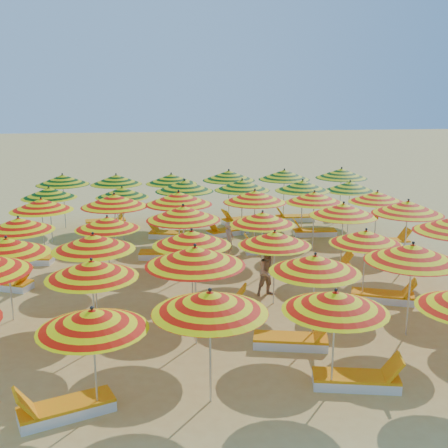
{
  "coord_description": "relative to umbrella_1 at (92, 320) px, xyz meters",
  "views": [
    {
      "loc": [
        -2.37,
        -16.7,
        5.84
      ],
      "look_at": [
        0.0,
        0.5,
        1.6
      ],
      "focal_mm": 45.0,
      "sensor_mm": 36.0,
      "label": 1
    }
  ],
  "objects": [
    {
      "name": "umbrella_29",
      "position": [
        9.33,
        9.72,
        0.09
      ],
      "size": [
        2.72,
        2.72,
        2.22
      ],
      "color": "silver",
      "rests_on": "ground"
    },
    {
      "name": "lounger_11",
      "position": [
        1.86,
        12.23,
        -1.7
      ],
      "size": [
        1.82,
        1.02,
        0.69
      ],
      "rotation": [
        0.0,
        0.0,
        2.87
      ],
      "color": "white",
      "rests_on": "ground"
    },
    {
      "name": "umbrella_13",
      "position": [
        -0.38,
        4.7,
        0.13
      ],
      "size": [
        2.67,
        2.67,
        2.26
      ],
      "color": "silver",
      "rests_on": "ground"
    },
    {
      "name": "lounger_13",
      "position": [
        7.63,
        11.82,
        -1.7
      ],
      "size": [
        1.77,
        0.72,
        0.69
      ],
      "rotation": [
        0.0,
        0.0,
        3.06
      ],
      "color": "white",
      "rests_on": "ground"
    },
    {
      "name": "umbrella_37",
      "position": [
        -0.27,
        14.5,
        0.18
      ],
      "size": [
        2.5,
        2.5,
        2.31
      ],
      "color": "silver",
      "rests_on": "ground"
    },
    {
      "name": "lounger_14",
      "position": [
        -0.77,
        14.73,
        -1.7
      ],
      "size": [
        1.79,
        0.81,
        0.69
      ],
      "rotation": [
        0.0,
        0.0,
        0.13
      ],
      "color": "white",
      "rests_on": "ground"
    },
    {
      "name": "ground",
      "position": [
        3.42,
        7.27,
        -1.86
      ],
      "size": [
        120.0,
        120.0,
        0.0
      ],
      "primitive_type": "plane",
      "color": "#DBBA61",
      "rests_on": "ground"
    },
    {
      "name": "lounger_16",
      "position": [
        7.5,
        14.39,
        -1.7
      ],
      "size": [
        1.75,
        0.63,
        0.69
      ],
      "rotation": [
        0.0,
        0.0,
        3.11
      ],
      "color": "white",
      "rests_on": "ground"
    },
    {
      "name": "umbrella_22",
      "position": [
        7.2,
        7.34,
        0.19
      ],
      "size": [
        2.89,
        2.89,
        2.32
      ],
      "color": "silver",
      "rests_on": "ground"
    },
    {
      "name": "umbrella_27",
      "position": [
        4.78,
        9.66,
        0.24
      ],
      "size": [
        2.37,
        2.37,
        2.39
      ],
      "color": "silver",
      "rests_on": "ground"
    },
    {
      "name": "umbrella_32",
      "position": [
        2.45,
        12.03,
        0.27
      ],
      "size": [
        2.55,
        2.55,
        2.42
      ],
      "color": "silver",
      "rests_on": "ground"
    },
    {
      "name": "lounger_10",
      "position": [
        9.93,
        9.92,
        -1.7
      ],
      "size": [
        1.77,
        0.69,
        0.69
      ],
      "rotation": [
        0.0,
        0.0,
        -0.06
      ],
      "color": "white",
      "rests_on": "ground"
    },
    {
      "name": "umbrella_30",
      "position": [
        -2.68,
        12.23,
        0.09
      ],
      "size": [
        2.66,
        2.66,
        2.21
      ],
      "color": "silver",
      "rests_on": "ground"
    },
    {
      "name": "lounger_0",
      "position": [
        -0.6,
        -0.01,
        -1.7
      ],
      "size": [
        1.83,
        1.14,
        0.69
      ],
      "rotation": [
        0.0,
        0.0,
        3.49
      ],
      "color": "white",
      "rests_on": "ground"
    },
    {
      "name": "umbrella_18",
      "position": [
        -2.75,
        7.23,
        0.07
      ],
      "size": [
        2.7,
        2.7,
        2.19
      ],
      "color": "silver",
      "rests_on": "ground"
    },
    {
      "name": "umbrella_19",
      "position": [
        -0.21,
        7.38,
        -0.01
      ],
      "size": [
        2.54,
        2.54,
        2.1
      ],
      "color": "silver",
      "rests_on": "ground"
    },
    {
      "name": "lounger_2",
      "position": [
        4.24,
        2.18,
        -1.7
      ],
      "size": [
        1.82,
        0.97,
        0.69
      ],
      "rotation": [
        0.0,
        0.0,
        -0.24
      ],
      "color": "white",
      "rests_on": "ground"
    },
    {
      "name": "umbrella_3",
      "position": [
        4.5,
        0.15,
        0.05
      ],
      "size": [
        2.64,
        2.64,
        2.16
      ],
      "color": "silver",
      "rests_on": "ground"
    },
    {
      "name": "umbrella_36",
      "position": [
        -2.48,
        14.52,
        0.22
      ],
      "size": [
        2.45,
        2.45,
        2.36
      ],
      "color": "silver",
      "rests_on": "ground"
    },
    {
      "name": "lounger_7",
      "position": [
        -3.14,
        9.57,
        -1.7
      ],
      "size": [
        1.81,
        0.86,
        0.69
      ],
      "rotation": [
        0.0,
        0.0,
        2.97
      ],
      "color": "white",
      "rests_on": "ground"
    },
    {
      "name": "lounger_5",
      "position": [
        -3.26,
        7.11,
        -1.7
      ],
      "size": [
        1.82,
        1.22,
        0.69
      ],
      "rotation": [
        0.0,
        0.0,
        -0.41
      ],
      "color": "white",
      "rests_on": "ground"
    },
    {
      "name": "umbrella_40",
      "position": [
        7.0,
        14.38,
        0.26
      ],
      "size": [
        2.6,
        2.6,
        2.4
      ],
      "color": "silver",
      "rests_on": "ground"
    },
    {
      "name": "umbrella_33",
      "position": [
        4.76,
        12.26,
        0.21
      ],
      "size": [
        2.41,
        2.41,
        2.35
      ],
      "color": "silver",
      "rests_on": "ground"
    },
    {
      "name": "umbrella_23",
      "position": [
        9.24,
        7.08,
        0.26
      ],
      "size": [
        2.53,
        2.53,
        2.4
      ],
      "color": "silver",
      "rests_on": "ground"
    },
    {
      "name": "lounger_12",
      "position": [
        4.17,
        12.36,
        -1.7
      ],
      "size": [
        1.82,
        1.22,
        0.69
      ],
      "rotation": [
        0.0,
        0.0,
        3.55
      ],
      "color": "white",
      "rests_on": "ground"
    },
    {
      "name": "lounger_15",
      "position": [
        5.04,
        14.24,
        -1.7
      ],
      "size": [
        1.83,
        1.07,
        0.69
      ],
      "rotation": [
        0.0,
        0.0,
        3.44
      ],
      "color": "white",
      "rests_on": "ground"
    },
    {
      "name": "umbrella_14",
      "position": [
        2.15,
        4.88,
        0.1
      ],
      "size": [
        2.44,
        2.44,
        2.23
      ],
      "color": "silver",
      "rests_on": "ground"
    },
    {
      "name": "umbrella_16",
      "position": [
        6.91,
        4.7,
        0.0
      ],
      "size": [
        2.11,
        2.11,
        2.11
      ],
      "color": "silver",
      "rests_on": "ground"
    },
    {
      "name": "lounger_8",
      "position": [
        1.58,
        9.52,
        -1.7
      ],
      "size": [
        1.8,
        0.82,
        0.69
      ],
      "rotation": [
        0.0,
        0.0,
        -0.14
      ],
      "color": "white",
      "rests_on": "ground"
    },
    {
      "name": "beachgoer_a",
      "position": [
        3.81,
        9.29,
        -1.22
      ],
      "size": [
        0.5,
        0.56,
        1.28
      ],
      "primitive_type": "imported",
      "rotation": [
        0.0,
        0.0,
        1.03
      ],
      "color": "tan",
      "rests_on": "ground"
    },
    {
      "name": "umbrella_15",
      "position": [
        4.4,
        4.86,
        0.01
      ],
      "size": [
        2.11,
        2.11,
        2.12
      ],
      "color": "silver",
      "rests_on": "ground"
    },
    {
      "name": "umbrella_25",
      "position": [
        -0.09,
        9.49,
        0.26
      ],
      "size": [
        2.61,
        2.61,
        2.41
      ],
      "color": "silver",
      "rests_on": "ground"
    },
    {
      "name": "umbrella_12",
      "position": [
        -2.5,
        4.67,
        0.12
      ],
      "size": [
        2.53,
        2.53,
        2.25
      ],
      "color": "silver",
      "rests_on": "ground"
    },
    {
      "name": "umbrella_28",
      "position": [
        7.0,
        9.83,
        0.12
      ],
      "size": [
        2.22,
        2.22,
        2.25
      ],
      "color": "silver",
      "rests_on": "ground"
    },
    {
      "name": "umbrella_41",
      "position": [
        9.58,
        14.3,
        0.28
      ],
      "size": [
        2.39,
        2.39,
        2.42
      ],
      "color": "silver",
      "rests_on": "ground"
    },
    {
      "name": "umbrella_21",
      "position": [
        4.53,
        7.13,
        0.05
      ],
      "size": [
        2.43,
        2.43,
        2.16
      ],
      "color": "silver",
      "rests_on": "ground"
    },
    {
      "name": "lounger_4",
      "position": [
        7.5,
        4.58,
        -1.7
      ],
      "size": [
        1.82,
        1.19,
        0.69
      ],
      "rotation": [
        0.0,
        0.0,
        -0.38
      ],
      "color": "white",
      "rests_on": "ground"
    },
    {
      "name": "umbrella_35",
      "position": [
        9.18,
        12.11,
        0.08
      ],
      "size": [
        2.18,
        2.18,
        2.2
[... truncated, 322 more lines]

